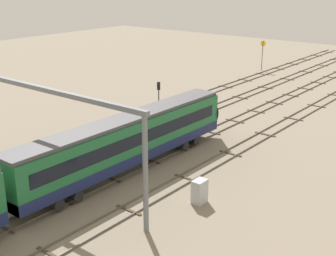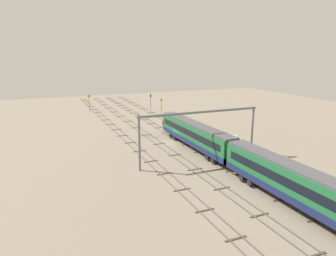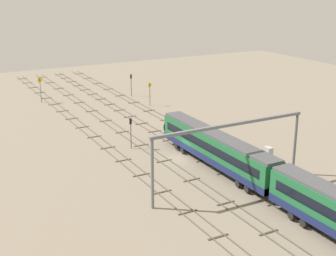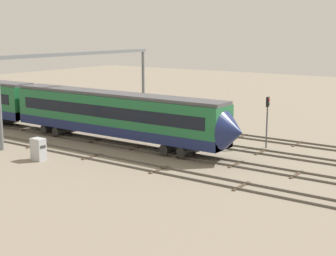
% 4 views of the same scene
% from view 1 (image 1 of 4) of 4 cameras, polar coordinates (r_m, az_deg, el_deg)
% --- Properties ---
extents(ground_plane, '(158.91, 158.91, 0.00)m').
position_cam_1_polar(ground_plane, '(46.55, -2.54, -2.35)').
color(ground_plane, gray).
extents(track_near_foreground, '(142.91, 2.40, 0.16)m').
position_cam_1_polar(track_near_foreground, '(42.33, 5.16, -4.51)').
color(track_near_foreground, '#59544C').
rests_on(track_near_foreground, ground).
extents(track_with_train, '(142.91, 2.40, 0.16)m').
position_cam_1_polar(track_with_train, '(45.03, -0.14, -2.98)').
color(track_with_train, '#59544C').
rests_on(track_with_train, ground).
extents(track_middle, '(142.91, 2.40, 0.16)m').
position_cam_1_polar(track_middle, '(48.10, -4.79, -1.61)').
color(track_middle, '#59544C').
rests_on(track_middle, ground).
extents(track_second_far, '(142.91, 2.40, 0.16)m').
position_cam_1_polar(track_second_far, '(51.48, -8.85, -0.40)').
color(track_second_far, '#59544C').
rests_on(track_second_far, ground).
extents(overhead_gantry, '(0.40, 21.34, 8.49)m').
position_cam_1_polar(overhead_gantry, '(36.74, -15.12, 2.04)').
color(overhead_gantry, slate).
rests_on(overhead_gantry, ground).
extents(speed_sign_near_foreground, '(0.14, 0.99, 5.23)m').
position_cam_1_polar(speed_sign_near_foreground, '(84.57, 11.51, 9.25)').
color(speed_sign_near_foreground, '#4C4C51').
rests_on(speed_sign_near_foreground, ground).
extents(signal_light_trackside_approach, '(0.31, 0.32, 4.75)m').
position_cam_1_polar(signal_light_trackside_approach, '(53.49, -1.14, 3.93)').
color(signal_light_trackside_approach, '#4C4C51').
rests_on(signal_light_trackside_approach, ground).
extents(relay_cabinet, '(1.17, 0.82, 1.87)m').
position_cam_1_polar(relay_cabinet, '(35.37, 3.88, -7.77)').
color(relay_cabinet, '#B2B7BC').
rests_on(relay_cabinet, ground).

